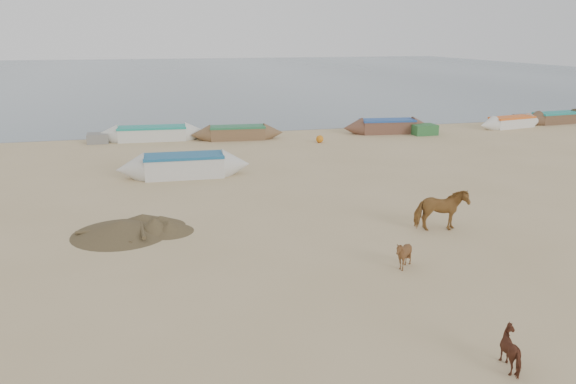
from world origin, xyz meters
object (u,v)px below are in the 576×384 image
Objects in this scene: calf_front at (404,255)px; calf_right at (515,350)px; near_canoe at (184,166)px; cow_adult at (441,210)px.

calf_right is at bearing -1.09° from calf_front.
near_canoe is at bearing 2.16° from calf_right.
cow_adult is 12.00m from near_canoe.
calf_front is at bearing -65.53° from near_canoe.
cow_adult is at bearing -49.51° from near_canoe.
cow_adult reaches higher than calf_front.
cow_adult is at bearing -33.19° from calf_right.
near_canoe is at bearing -158.21° from calf_front.
near_canoe reaches higher than calf_right.
calf_right is 0.13× the size of near_canoe.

